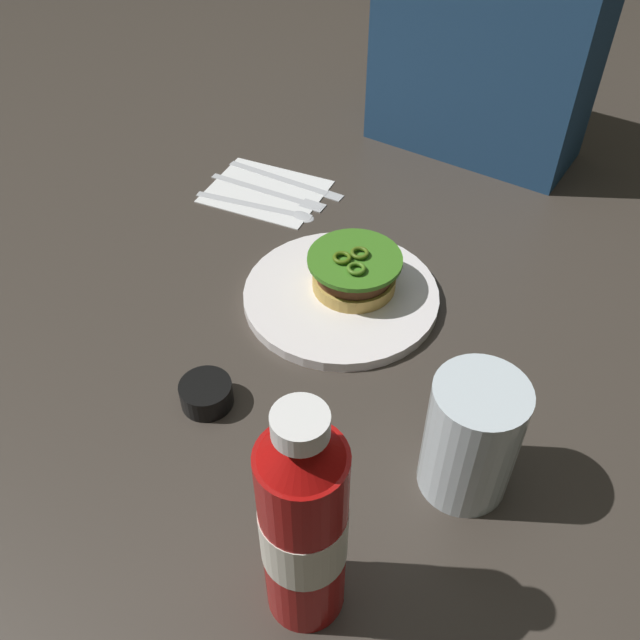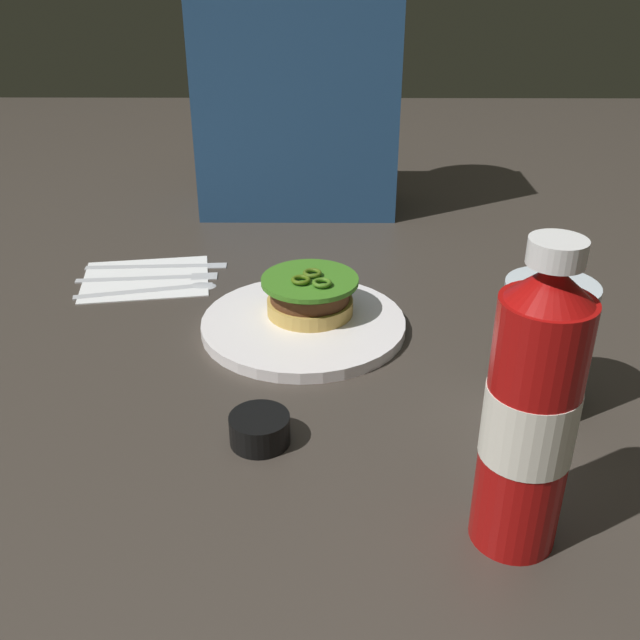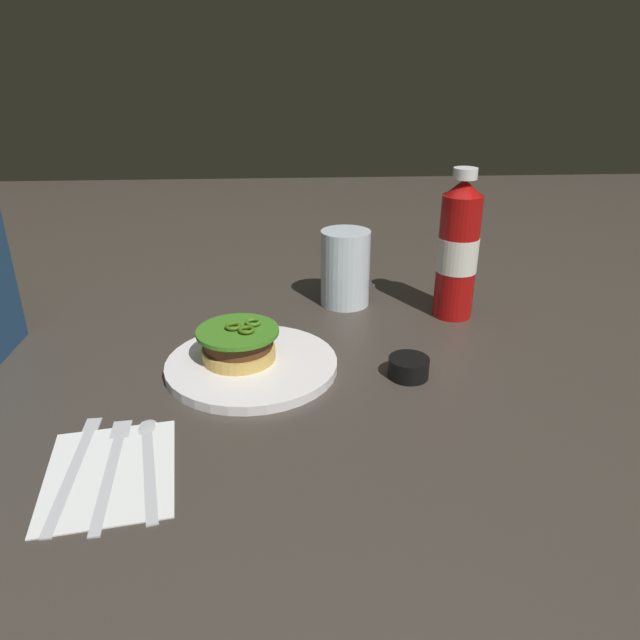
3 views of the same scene
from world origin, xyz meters
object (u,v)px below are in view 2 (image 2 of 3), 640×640
(burger_sandwich, at_px, (310,295))
(condiment_cup, at_px, (260,429))
(fork_utensil, at_px, (159,276))
(butter_knife, at_px, (165,264))
(napkin, at_px, (146,278))
(diner_person, at_px, (296,50))
(water_glass, at_px, (543,347))
(dinner_plate, at_px, (303,324))
(spoon_utensil, at_px, (166,286))
(ketchup_bottle, at_px, (530,414))

(burger_sandwich, distance_m, condiment_cup, 0.24)
(fork_utensil, bearing_deg, butter_knife, 89.56)
(condiment_cup, bearing_deg, napkin, 117.37)
(burger_sandwich, relative_size, diner_person, 0.20)
(water_glass, distance_m, diner_person, 0.68)
(dinner_plate, xyz_separation_m, water_glass, (0.24, -0.16, 0.06))
(burger_sandwich, bearing_deg, fork_utensil, 148.98)
(napkin, distance_m, butter_knife, 0.05)
(spoon_utensil, bearing_deg, ketchup_bottle, -51.09)
(condiment_cup, bearing_deg, fork_utensil, 114.84)
(water_glass, relative_size, napkin, 0.79)
(dinner_plate, xyz_separation_m, napkin, (-0.22, 0.14, -0.01))
(napkin, bearing_deg, diner_person, 55.69)
(condiment_cup, relative_size, butter_knife, 0.28)
(ketchup_bottle, height_order, butter_knife, ketchup_bottle)
(dinner_plate, xyz_separation_m, butter_knife, (-0.20, 0.18, -0.00))
(burger_sandwich, xyz_separation_m, butter_knife, (-0.21, 0.17, -0.03))
(dinner_plate, distance_m, burger_sandwich, 0.04)
(spoon_utensil, distance_m, diner_person, 0.45)
(fork_utensil, relative_size, diner_person, 0.34)
(spoon_utensil, xyz_separation_m, butter_knife, (-0.02, 0.07, 0.00))
(condiment_cup, bearing_deg, dinner_plate, 81.02)
(fork_utensil, bearing_deg, dinner_plate, -35.42)
(ketchup_bottle, height_order, napkin, ketchup_bottle)
(burger_sandwich, bearing_deg, ketchup_bottle, -64.97)
(condiment_cup, bearing_deg, spoon_utensil, 114.91)
(dinner_plate, distance_m, ketchup_bottle, 0.40)
(dinner_plate, distance_m, fork_utensil, 0.25)
(condiment_cup, xyz_separation_m, butter_knife, (-0.17, 0.40, -0.01))
(burger_sandwich, distance_m, diner_person, 0.48)
(dinner_plate, relative_size, butter_knife, 1.22)
(dinner_plate, height_order, ketchup_bottle, ketchup_bottle)
(napkin, height_order, fork_utensil, fork_utensil)
(ketchup_bottle, bearing_deg, diner_person, 104.06)
(burger_sandwich, height_order, spoon_utensil, burger_sandwich)
(condiment_cup, bearing_deg, butter_knife, 112.63)
(burger_sandwich, xyz_separation_m, water_glass, (0.23, -0.18, 0.03))
(dinner_plate, height_order, butter_knife, dinner_plate)
(napkin, distance_m, spoon_utensil, 0.05)
(dinner_plate, bearing_deg, burger_sandwich, 66.64)
(ketchup_bottle, height_order, diner_person, diner_person)
(water_glass, distance_m, fork_utensil, 0.54)
(diner_person, bearing_deg, butter_knife, -125.66)
(burger_sandwich, bearing_deg, diner_person, 93.85)
(fork_utensil, bearing_deg, spoon_utensil, -65.81)
(burger_sandwich, distance_m, water_glass, 0.29)
(napkin, relative_size, fork_utensil, 0.88)
(dinner_plate, height_order, napkin, dinner_plate)
(condiment_cup, bearing_deg, water_glass, 12.81)
(ketchup_bottle, height_order, fork_utensil, ketchup_bottle)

